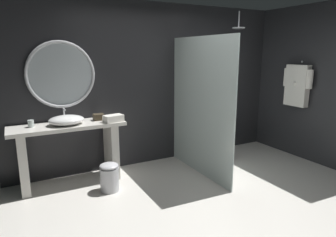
{
  "coord_description": "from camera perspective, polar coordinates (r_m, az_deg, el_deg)",
  "views": [
    {
      "loc": [
        -2.13,
        -2.58,
        1.84
      ],
      "look_at": [
        -0.33,
        0.82,
        0.97
      ],
      "focal_mm": 31.91,
      "sensor_mm": 36.0,
      "label": 1
    }
  ],
  "objects": [
    {
      "name": "ground_plane",
      "position": [
        3.82,
        10.65,
        -16.35
      ],
      "size": [
        5.76,
        5.76,
        0.0
      ],
      "primitive_type": "plane",
      "color": "silver"
    },
    {
      "name": "back_wall_panel",
      "position": [
        4.99,
        -2.41,
        6.47
      ],
      "size": [
        4.8,
        0.1,
        2.6
      ],
      "primitive_type": "cube",
      "color": "#232326",
      "rests_on": "ground_plane"
    },
    {
      "name": "side_wall_right",
      "position": [
        5.61,
        25.48,
        5.94
      ],
      "size": [
        0.1,
        2.47,
        2.6
      ],
      "primitive_type": "cube",
      "color": "#232326",
      "rests_on": "ground_plane"
    },
    {
      "name": "vanity_counter",
      "position": [
        4.4,
        -18.34,
        -4.98
      ],
      "size": [
        1.53,
        0.51,
        0.87
      ],
      "color": "silver",
      "rests_on": "ground_plane"
    },
    {
      "name": "vessel_sink",
      "position": [
        4.27,
        -18.83,
        -0.28
      ],
      "size": [
        0.47,
        0.39,
        0.2
      ],
      "color": "white",
      "rests_on": "vanity_counter"
    },
    {
      "name": "tumbler_cup",
      "position": [
        4.31,
        -24.73,
        -0.89
      ],
      "size": [
        0.08,
        0.08,
        0.1
      ],
      "primitive_type": "cylinder",
      "color": "silver",
      "rests_on": "vanity_counter"
    },
    {
      "name": "tissue_box",
      "position": [
        4.44,
        -13.1,
        0.28
      ],
      "size": [
        0.14,
        0.12,
        0.09
      ],
      "primitive_type": "cube",
      "color": "#3D3323",
      "rests_on": "vanity_counter"
    },
    {
      "name": "round_wall_mirror",
      "position": [
        4.45,
        -19.74,
        7.86
      ],
      "size": [
        0.94,
        0.04,
        0.94
      ],
      "color": "silver"
    },
    {
      "name": "shower_glass_panel",
      "position": [
        4.47,
        6.22,
        2.15
      ],
      "size": [
        0.02,
        1.58,
        2.05
      ],
      "primitive_type": "cube",
      "color": "silver",
      "rests_on": "ground_plane"
    },
    {
      "name": "rain_shower_head",
      "position": [
        5.41,
        13.33,
        16.7
      ],
      "size": [
        0.21,
        0.21,
        0.28
      ],
      "color": "silver"
    },
    {
      "name": "hanging_bathrobe",
      "position": [
        5.59,
        23.44,
        6.0
      ],
      "size": [
        0.2,
        0.56,
        0.77
      ],
      "color": "silver"
    },
    {
      "name": "toilet",
      "position": [
        5.32,
        9.61,
        -4.84
      ],
      "size": [
        0.39,
        0.54,
        0.59
      ],
      "color": "white",
      "rests_on": "ground_plane"
    },
    {
      "name": "waste_bin",
      "position": [
        4.15,
        -11.12,
        -10.86
      ],
      "size": [
        0.25,
        0.25,
        0.39
      ],
      "color": "silver",
      "rests_on": "ground_plane"
    },
    {
      "name": "folded_hand_towel",
      "position": [
        4.29,
        -10.38,
        0.03
      ],
      "size": [
        0.29,
        0.2,
        0.1
      ],
      "primitive_type": "cube",
      "rotation": [
        0.0,
        0.0,
        0.18
      ],
      "color": "silver",
      "rests_on": "vanity_counter"
    }
  ]
}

